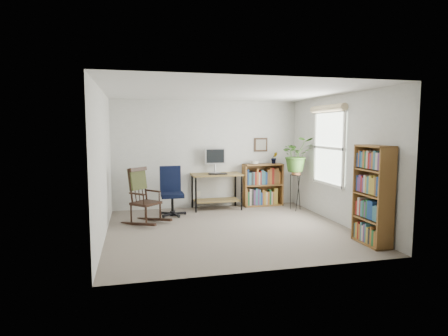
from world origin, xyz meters
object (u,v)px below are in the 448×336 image
object	(u,v)px
desk	(217,191)
low_bookshelf	(263,185)
office_chair	(172,191)
tall_bookshelf	(373,195)
rocking_chair	(146,195)

from	to	relation	value
desk	low_bookshelf	bearing A→B (deg)	6.13
office_chair	tall_bookshelf	bearing A→B (deg)	-47.98
tall_bookshelf	desk	bearing A→B (deg)	120.34
desk	low_bookshelf	distance (m)	1.13
desk	tall_bookshelf	size ratio (longest dim) A/B	0.72
desk	low_bookshelf	world-z (taller)	low_bookshelf
low_bookshelf	tall_bookshelf	world-z (taller)	tall_bookshelf
rocking_chair	desk	bearing A→B (deg)	-12.29
tall_bookshelf	office_chair	bearing A→B (deg)	136.72
office_chair	rocking_chair	distance (m)	0.76
low_bookshelf	rocking_chair	bearing A→B (deg)	-158.35
desk	tall_bookshelf	distance (m)	3.54
desk	rocking_chair	world-z (taller)	rocking_chair
desk	low_bookshelf	xyz separation A→B (m)	(1.12, 0.12, 0.09)
office_chair	rocking_chair	size ratio (longest dim) A/B	0.95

